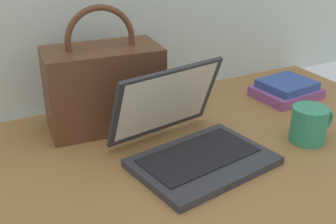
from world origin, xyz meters
TOP-DOWN VIEW (x-y plane):
  - desk at (0.00, 0.00)m, footprint 1.60×0.76m
  - laptop at (0.10, -0.02)m, footprint 0.35×0.34m
  - coffee_mug at (0.41, -0.09)m, footprint 0.13×0.09m
  - remote_control_near at (0.29, 0.25)m, footprint 0.12×0.16m
  - handbag at (-0.02, 0.23)m, footprint 0.31×0.19m
  - book_stack at (0.56, 0.16)m, footprint 0.20×0.17m

SIDE VIEW (x-z plane):
  - desk at x=0.00m, z-range 0.00..0.03m
  - remote_control_near at x=0.29m, z-range 0.03..0.05m
  - book_stack at x=0.56m, z-range 0.03..0.08m
  - laptop at x=0.10m, z-range -0.03..0.18m
  - coffee_mug at x=0.41m, z-range 0.03..0.12m
  - handbag at x=-0.02m, z-range -0.02..0.31m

